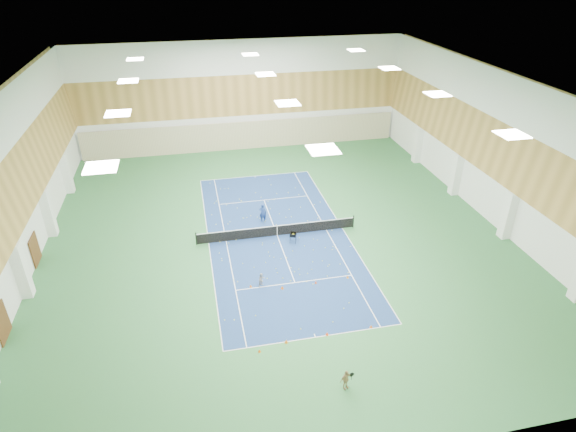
{
  "coord_description": "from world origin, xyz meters",
  "views": [
    {
      "loc": [
        -6.12,
        -32.52,
        20.18
      ],
      "look_at": [
        0.78,
        -0.52,
        2.0
      ],
      "focal_mm": 30.0,
      "sensor_mm": 36.0,
      "label": 1
    }
  ],
  "objects_px": {
    "child_apron": "(346,380)",
    "ball_cart": "(293,238)",
    "coach": "(263,213)",
    "child_court": "(262,280)",
    "tennis_net": "(277,230)"
  },
  "relations": [
    {
      "from": "child_apron",
      "to": "ball_cart",
      "type": "height_order",
      "value": "child_apron"
    },
    {
      "from": "coach",
      "to": "child_apron",
      "type": "relative_size",
      "value": 1.36
    },
    {
      "from": "ball_cart",
      "to": "child_apron",
      "type": "bearing_deg",
      "value": -70.68
    },
    {
      "from": "ball_cart",
      "to": "child_court",
      "type": "bearing_deg",
      "value": -102.41
    },
    {
      "from": "child_court",
      "to": "child_apron",
      "type": "relative_size",
      "value": 0.84
    },
    {
      "from": "child_apron",
      "to": "ball_cart",
      "type": "distance_m",
      "value": 14.59
    },
    {
      "from": "tennis_net",
      "to": "child_apron",
      "type": "relative_size",
      "value": 10.47
    },
    {
      "from": "tennis_net",
      "to": "coach",
      "type": "height_order",
      "value": "coach"
    },
    {
      "from": "tennis_net",
      "to": "ball_cart",
      "type": "distance_m",
      "value": 1.63
    },
    {
      "from": "tennis_net",
      "to": "coach",
      "type": "relative_size",
      "value": 7.7
    },
    {
      "from": "coach",
      "to": "child_court",
      "type": "distance_m",
      "value": 8.93
    },
    {
      "from": "coach",
      "to": "ball_cart",
      "type": "relative_size",
      "value": 1.89
    },
    {
      "from": "child_court",
      "to": "tennis_net",
      "type": "bearing_deg",
      "value": 33.13
    },
    {
      "from": "tennis_net",
      "to": "coach",
      "type": "distance_m",
      "value": 2.66
    },
    {
      "from": "coach",
      "to": "child_court",
      "type": "relative_size",
      "value": 1.63
    }
  ]
}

